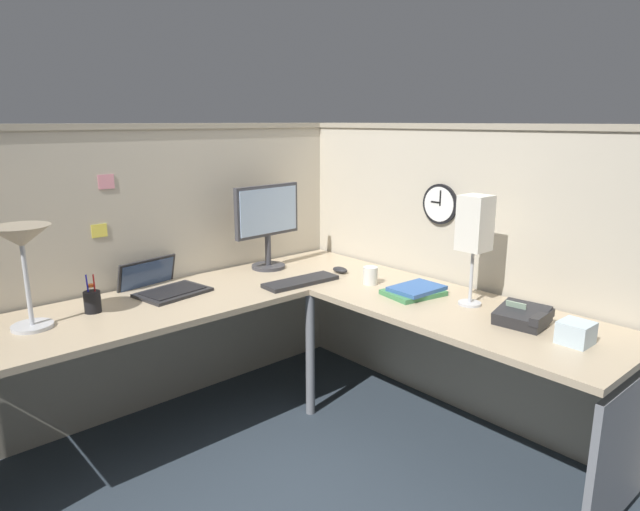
{
  "coord_description": "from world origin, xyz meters",
  "views": [
    {
      "loc": [
        -1.67,
        -1.97,
        1.59
      ],
      "look_at": [
        0.14,
        0.06,
        0.93
      ],
      "focal_mm": 31.06,
      "sensor_mm": 36.0,
      "label": 1
    }
  ],
  "objects_px": {
    "laptop": "(161,286)",
    "monitor": "(268,220)",
    "desk_lamp_paper": "(475,226)",
    "keyboard": "(301,281)",
    "wall_clock": "(440,204)",
    "pen_cup": "(92,301)",
    "computer_mouse": "(340,270)",
    "book_stack": "(415,291)",
    "tissue_box": "(576,333)",
    "coffee_mug": "(371,276)",
    "office_phone": "(524,317)",
    "desk_lamp_dome": "(22,245)"
  },
  "relations": [
    {
      "from": "pen_cup",
      "to": "tissue_box",
      "type": "distance_m",
      "value": 2.1
    },
    {
      "from": "computer_mouse",
      "to": "book_stack",
      "type": "bearing_deg",
      "value": -90.93
    },
    {
      "from": "computer_mouse",
      "to": "office_phone",
      "type": "bearing_deg",
      "value": -89.77
    },
    {
      "from": "keyboard",
      "to": "pen_cup",
      "type": "xyz_separation_m",
      "value": [
        -1.02,
        0.28,
        0.04
      ]
    },
    {
      "from": "tissue_box",
      "to": "desk_lamp_paper",
      "type": "bearing_deg",
      "value": 79.68
    },
    {
      "from": "monitor",
      "to": "desk_lamp_dome",
      "type": "height_order",
      "value": "monitor"
    },
    {
      "from": "computer_mouse",
      "to": "desk_lamp_paper",
      "type": "height_order",
      "value": "desk_lamp_paper"
    },
    {
      "from": "desk_lamp_dome",
      "to": "office_phone",
      "type": "distance_m",
      "value": 2.14
    },
    {
      "from": "tissue_box",
      "to": "pen_cup",
      "type": "bearing_deg",
      "value": 128.09
    },
    {
      "from": "desk_lamp_paper",
      "to": "laptop",
      "type": "bearing_deg",
      "value": 129.91
    },
    {
      "from": "desk_lamp_dome",
      "to": "tissue_box",
      "type": "distance_m",
      "value": 2.28
    },
    {
      "from": "book_stack",
      "to": "tissue_box",
      "type": "distance_m",
      "value": 0.83
    },
    {
      "from": "desk_lamp_dome",
      "to": "pen_cup",
      "type": "xyz_separation_m",
      "value": [
        0.27,
        0.03,
        -0.31
      ]
    },
    {
      "from": "laptop",
      "to": "office_phone",
      "type": "relative_size",
      "value": 1.91
    },
    {
      "from": "desk_lamp_paper",
      "to": "tissue_box",
      "type": "height_order",
      "value": "desk_lamp_paper"
    },
    {
      "from": "office_phone",
      "to": "wall_clock",
      "type": "bearing_deg",
      "value": 65.39
    },
    {
      "from": "book_stack",
      "to": "pen_cup",
      "type": "bearing_deg",
      "value": 147.93
    },
    {
      "from": "computer_mouse",
      "to": "tissue_box",
      "type": "bearing_deg",
      "value": -91.32
    },
    {
      "from": "keyboard",
      "to": "desk_lamp_paper",
      "type": "relative_size",
      "value": 0.81
    },
    {
      "from": "desk_lamp_paper",
      "to": "keyboard",
      "type": "bearing_deg",
      "value": 115.01
    },
    {
      "from": "pen_cup",
      "to": "desk_lamp_paper",
      "type": "distance_m",
      "value": 1.81
    },
    {
      "from": "desk_lamp_dome",
      "to": "pen_cup",
      "type": "bearing_deg",
      "value": 6.23
    },
    {
      "from": "monitor",
      "to": "desk_lamp_paper",
      "type": "distance_m",
      "value": 1.24
    },
    {
      "from": "desk_lamp_dome",
      "to": "desk_lamp_paper",
      "type": "height_order",
      "value": "desk_lamp_paper"
    },
    {
      "from": "laptop",
      "to": "office_phone",
      "type": "distance_m",
      "value": 1.78
    },
    {
      "from": "wall_clock",
      "to": "computer_mouse",
      "type": "bearing_deg",
      "value": 125.85
    },
    {
      "from": "laptop",
      "to": "desk_lamp_dome",
      "type": "bearing_deg",
      "value": -168.72
    },
    {
      "from": "keyboard",
      "to": "computer_mouse",
      "type": "distance_m",
      "value": 0.31
    },
    {
      "from": "coffee_mug",
      "to": "book_stack",
      "type": "bearing_deg",
      "value": -84.05
    },
    {
      "from": "computer_mouse",
      "to": "wall_clock",
      "type": "height_order",
      "value": "wall_clock"
    },
    {
      "from": "keyboard",
      "to": "pen_cup",
      "type": "bearing_deg",
      "value": 167.51
    },
    {
      "from": "keyboard",
      "to": "desk_lamp_dome",
      "type": "height_order",
      "value": "desk_lamp_dome"
    },
    {
      "from": "book_stack",
      "to": "wall_clock",
      "type": "distance_m",
      "value": 0.53
    },
    {
      "from": "keyboard",
      "to": "office_phone",
      "type": "bearing_deg",
      "value": -71.19
    },
    {
      "from": "desk_lamp_dome",
      "to": "desk_lamp_paper",
      "type": "xyz_separation_m",
      "value": [
        1.66,
        -1.07,
        0.02
      ]
    },
    {
      "from": "desk_lamp_paper",
      "to": "office_phone",
      "type": "bearing_deg",
      "value": -101.57
    },
    {
      "from": "office_phone",
      "to": "monitor",
      "type": "bearing_deg",
      "value": 99.56
    },
    {
      "from": "pen_cup",
      "to": "monitor",
      "type": "bearing_deg",
      "value": 4.98
    },
    {
      "from": "wall_clock",
      "to": "keyboard",
      "type": "bearing_deg",
      "value": 145.79
    },
    {
      "from": "pen_cup",
      "to": "wall_clock",
      "type": "bearing_deg",
      "value": -23.45
    },
    {
      "from": "coffee_mug",
      "to": "desk_lamp_dome",
      "type": "bearing_deg",
      "value": 161.56
    },
    {
      "from": "keyboard",
      "to": "book_stack",
      "type": "height_order",
      "value": "book_stack"
    },
    {
      "from": "laptop",
      "to": "desk_lamp_paper",
      "type": "distance_m",
      "value": 1.61
    },
    {
      "from": "keyboard",
      "to": "pen_cup",
      "type": "distance_m",
      "value": 1.06
    },
    {
      "from": "keyboard",
      "to": "coffee_mug",
      "type": "distance_m",
      "value": 0.38
    },
    {
      "from": "monitor",
      "to": "book_stack",
      "type": "xyz_separation_m",
      "value": [
        0.24,
        -0.92,
        -0.27
      ]
    },
    {
      "from": "coffee_mug",
      "to": "desk_lamp_paper",
      "type": "bearing_deg",
      "value": -79.06
    },
    {
      "from": "laptop",
      "to": "monitor",
      "type": "bearing_deg",
      "value": -0.69
    },
    {
      "from": "keyboard",
      "to": "book_stack",
      "type": "distance_m",
      "value": 0.62
    },
    {
      "from": "monitor",
      "to": "desk_lamp_paper",
      "type": "height_order",
      "value": "desk_lamp_paper"
    }
  ]
}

